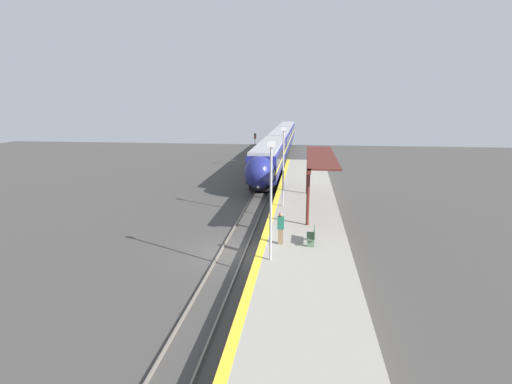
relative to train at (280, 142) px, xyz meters
name	(u,v)px	position (x,y,z in m)	size (l,w,h in m)	color
ground_plane	(233,253)	(0.00, -42.70, -2.31)	(120.00, 120.00, 0.00)	#423F3D
rail_left	(221,251)	(-0.72, -42.70, -2.23)	(0.08, 90.00, 0.15)	slate
rail_right	(245,253)	(0.72, -42.70, -2.23)	(0.08, 90.00, 0.15)	slate
train	(280,142)	(0.00, 0.00, 0.00)	(2.87, 60.90, 4.04)	black
platform_right	(304,248)	(4.14, -42.70, -1.81)	(4.95, 64.00, 1.01)	gray
platform_bench	(312,236)	(4.57, -43.24, -0.84)	(0.44, 1.42, 0.89)	#4C6B4C
person_waiting	(281,228)	(2.84, -43.49, -0.36)	(0.36, 0.24, 1.80)	#7F6647
railway_signal	(255,147)	(-2.59, -11.59, 0.46)	(0.28, 0.28, 4.54)	#59595E
lamppost_near	(271,195)	(2.48, -45.83, 2.02)	(0.36, 0.20, 5.87)	#9E9EA3
lamppost_mid	(283,162)	(2.48, -35.31, 2.02)	(0.36, 0.20, 5.87)	#9E9EA3
station_canopy	(317,159)	(4.89, -35.33, 2.33)	(2.02, 11.95, 3.89)	#511E19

